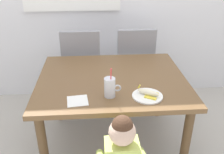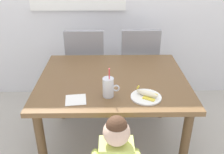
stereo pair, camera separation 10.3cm
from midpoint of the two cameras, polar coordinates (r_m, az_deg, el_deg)
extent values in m
plane|color=#B7B2A8|center=(2.57, 1.30, -14.79)|extent=(24.00, 24.00, 0.00)
cube|color=brown|center=(2.16, 1.49, -0.65)|extent=(1.27, 1.04, 0.04)
cylinder|color=brown|center=(2.07, -14.26, -15.55)|extent=(0.07, 0.07, 0.69)
cylinder|color=brown|center=(2.11, 17.59, -15.00)|extent=(0.07, 0.07, 0.69)
cylinder|color=brown|center=(2.77, -10.51, -3.16)|extent=(0.07, 0.07, 0.69)
cylinder|color=brown|center=(2.80, 12.46, -2.97)|extent=(0.07, 0.07, 0.69)
cube|color=gray|center=(3.03, -4.77, 2.26)|extent=(0.44, 0.44, 0.06)
cube|color=gray|center=(2.74, -5.23, 5.64)|extent=(0.42, 0.05, 0.48)
cylinder|color=black|center=(3.30, -1.12, -0.11)|extent=(0.04, 0.04, 0.42)
cylinder|color=black|center=(3.32, -7.69, -0.16)|extent=(0.04, 0.04, 0.42)
cylinder|color=black|center=(2.97, -1.14, -3.47)|extent=(0.04, 0.04, 0.42)
cylinder|color=black|center=(2.99, -8.45, -3.48)|extent=(0.04, 0.04, 0.42)
cube|color=gray|center=(3.06, 6.78, 2.44)|extent=(0.44, 0.44, 0.06)
cube|color=gray|center=(2.78, 7.58, 5.79)|extent=(0.42, 0.05, 0.48)
cylinder|color=black|center=(3.36, 9.38, 0.07)|extent=(0.04, 0.04, 0.42)
cylinder|color=black|center=(3.32, 2.91, 0.03)|extent=(0.04, 0.04, 0.42)
cylinder|color=black|center=(3.04, 10.53, -3.19)|extent=(0.04, 0.04, 0.42)
cylinder|color=black|center=(2.99, 3.35, -3.29)|extent=(0.04, 0.04, 0.42)
sphere|color=beige|center=(1.56, 2.97, -12.54)|extent=(0.17, 0.17, 0.17)
sphere|color=#472D1E|center=(1.53, 3.02, -11.19)|extent=(0.13, 0.13, 0.13)
cylinder|color=silver|center=(1.85, 0.72, -2.40)|extent=(0.08, 0.08, 0.15)
cylinder|color=beige|center=(1.87, 0.71, -3.19)|extent=(0.07, 0.07, 0.08)
torus|color=silver|center=(1.86, 2.50, -2.58)|extent=(0.06, 0.01, 0.06)
cylinder|color=#E5333F|center=(1.82, 0.99, -0.63)|extent=(0.01, 0.07, 0.21)
cylinder|color=white|center=(1.89, 9.32, -4.56)|extent=(0.23, 0.23, 0.01)
ellipsoid|color=#F4EAC6|center=(1.88, 9.55, -3.78)|extent=(0.17, 0.13, 0.04)
cube|color=yellow|center=(1.85, 9.97, -4.94)|extent=(0.09, 0.07, 0.01)
cube|color=yellow|center=(1.92, 10.48, -3.85)|extent=(0.09, 0.07, 0.01)
cylinder|color=yellow|center=(1.89, 7.51, -2.35)|extent=(0.03, 0.02, 0.03)
cube|color=white|center=(1.85, -6.71, -5.21)|extent=(0.17, 0.17, 0.00)
camera|label=1|loc=(0.05, -88.56, 0.74)|focal=40.03mm
camera|label=2|loc=(0.05, 91.44, -0.74)|focal=40.03mm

